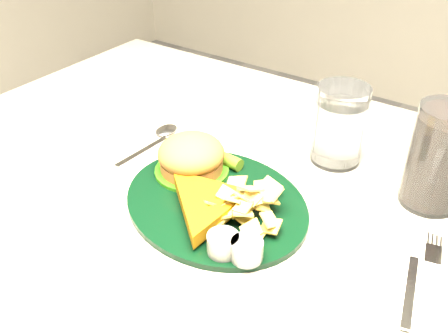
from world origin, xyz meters
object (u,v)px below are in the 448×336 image
(water_glass, at_px, (339,125))
(fork_napkin, at_px, (412,286))
(dinner_plate, at_px, (216,187))
(cola_glass, at_px, (439,158))

(water_glass, height_order, fork_napkin, water_glass)
(fork_napkin, bearing_deg, water_glass, 119.98)
(dinner_plate, height_order, cola_glass, cola_glass)
(fork_napkin, bearing_deg, dinner_plate, 167.60)
(dinner_plate, height_order, water_glass, water_glass)
(dinner_plate, relative_size, water_glass, 2.23)
(cola_glass, bearing_deg, dinner_plate, -143.87)
(water_glass, xyz_separation_m, cola_glass, (0.16, -0.03, 0.01))
(dinner_plate, distance_m, water_glass, 0.24)
(dinner_plate, bearing_deg, cola_glass, 52.52)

